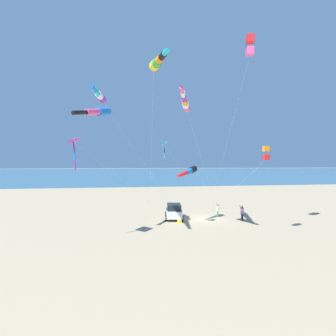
{
  "coord_description": "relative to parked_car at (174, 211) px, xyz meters",
  "views": [
    {
      "loc": [
        32.46,
        -9.69,
        6.89
      ],
      "look_at": [
        4.9,
        -5.21,
        6.33
      ],
      "focal_mm": 29.61,
      "sensor_mm": 36.0,
      "label": 1
    }
  ],
  "objects": [
    {
      "name": "kite_delta_black_fish_shape",
      "position": [
        8.41,
        -10.33,
        7.77
      ],
      "size": [
        7.33,
        10.87,
        9.2
      ],
      "color": "purple",
      "rests_on": "ground_plane"
    },
    {
      "name": "kite_windsock_magenta_far_left",
      "position": [
        5.52,
        0.14,
        12.05
      ],
      "size": [
        9.02,
        6.89,
        13.45
      ],
      "color": "#EF4C93",
      "rests_on": "ground_plane"
    },
    {
      "name": "kite_delta_blue_topmost",
      "position": [
        5.15,
        -1.95,
        7.83
      ],
      "size": [
        3.93,
        6.83,
        9.13
      ],
      "color": "#1EB7C6",
      "rests_on": "ground_plane"
    },
    {
      "name": "person_adult_flyer",
      "position": [
        2.45,
        7.73,
        0.08
      ],
      "size": [
        0.66,
        0.67,
        1.89
      ],
      "color": "#232328",
      "rests_on": "ground_plane"
    },
    {
      "name": "kite_box_purple_drifting",
      "position": [
        7.63,
        6.1,
        17.32
      ],
      "size": [
        10.37,
        1.5,
        19.25
      ],
      "color": "red",
      "rests_on": "ground_plane"
    },
    {
      "name": "kite_box_teal_far_right",
      "position": [
        8.6,
        7.33,
        6.82
      ],
      "size": [
        8.42,
        4.22,
        8.44
      ],
      "color": "orange",
      "rests_on": "ground_plane"
    },
    {
      "name": "kite_windsock_orange_high_right",
      "position": [
        4.38,
        -8.63,
        11.03
      ],
      "size": [
        7.43,
        11.18,
        12.82
      ],
      "color": "blue",
      "rests_on": "ground_plane"
    },
    {
      "name": "kite_windsock_red_high_left",
      "position": [
        1.79,
        1.46,
        4.93
      ],
      "size": [
        2.97,
        7.12,
        6.51
      ],
      "color": "black",
      "rests_on": "ground_plane"
    },
    {
      "name": "ground_plane",
      "position": [
        0.64,
        3.59,
        -0.95
      ],
      "size": [
        600.0,
        600.0,
        0.0
      ],
      "primitive_type": "plane",
      "color": "tan"
    },
    {
      "name": "kite_windsock_white_trailing",
      "position": [
        9.21,
        -3.09,
        14.69
      ],
      "size": [
        13.49,
        1.31,
        16.06
      ],
      "color": "yellow",
      "rests_on": "ground_plane"
    },
    {
      "name": "cooler_box",
      "position": [
        2.25,
        0.24,
        -0.74
      ],
      "size": [
        0.62,
        0.42,
        0.42
      ],
      "color": "yellow",
      "rests_on": "ground_plane"
    },
    {
      "name": "parked_car",
      "position": [
        0.0,
        0.0,
        0.0
      ],
      "size": [
        4.51,
        2.54,
        1.85
      ],
      "color": "silver",
      "rests_on": "ground_plane"
    },
    {
      "name": "kite_windsock_long_streamer_left",
      "position": [
        7.38,
        -8.19,
        11.97
      ],
      "size": [
        13.25,
        9.74,
        13.31
      ],
      "color": "purple",
      "rests_on": "ground_plane"
    },
    {
      "name": "person_child_green_jacket",
      "position": [
        -0.33,
        5.68,
        0.04
      ],
      "size": [
        0.65,
        0.6,
        1.82
      ],
      "color": "#3D7F51",
      "rests_on": "ground_plane"
    },
    {
      "name": "ocean_water_strip",
      "position": [
        -164.36,
        3.59,
        -0.95
      ],
      "size": [
        240.0,
        600.0,
        0.01
      ],
      "primitive_type": "cube",
      "color": "#386B84",
      "rests_on": "ground_plane"
    }
  ]
}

